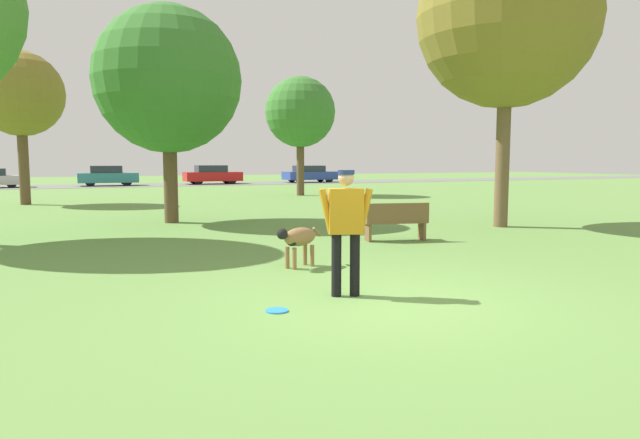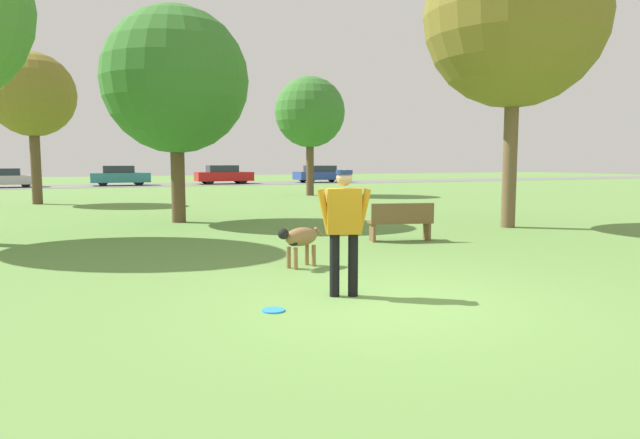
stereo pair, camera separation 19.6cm
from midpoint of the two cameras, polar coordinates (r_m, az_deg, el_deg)
The scene contains 14 objects.
ground_plane at distance 7.20m, azimuth 7.03°, elevation -8.29°, with size 120.00×120.00×0.00m, color #608C42.
far_road_strip at distance 42.04m, azimuth -18.15°, elevation 3.27°, with size 120.00×6.00×0.01m.
person at distance 7.34m, azimuth 3.18°, elevation -0.24°, with size 0.69×0.35×1.64m.
dog at distance 9.37m, azimuth -1.46°, elevation -1.91°, with size 0.96×0.53×0.68m.
frisbee at distance 6.79m, azimuth -3.86°, elevation -9.05°, with size 0.27×0.27×0.02m.
tree_near_right at distance 16.21m, azimuth 19.25°, elevation 18.59°, with size 4.62×4.62×7.73m.
tree_mid_center at distance 16.79m, azimuth -13.92°, elevation 13.33°, with size 4.06×4.06×6.01m.
tree_far_right at distance 28.70m, azimuth -0.82°, elevation 10.65°, with size 3.48×3.48×5.88m.
tree_far_left at distance 25.66m, azimuth -26.63°, elevation 11.05°, with size 3.31×3.31×6.01m.
parked_car_silver at distance 41.97m, azimuth -29.03°, elevation 3.64°, with size 4.38×1.92×1.23m.
parked_car_teal at distance 41.88m, azimuth -19.25°, elevation 4.15°, with size 3.93×1.76×1.38m.
parked_car_red at distance 42.93m, azimuth -9.49°, elevation 4.44°, with size 4.12×1.81×1.38m.
parked_car_blue at distance 45.37m, azimuth 0.23°, elevation 4.57°, with size 4.25×1.93×1.33m.
park_bench at distance 12.55m, azimuth 8.55°, elevation -0.12°, with size 1.46×0.72×0.84m.
Camera 2 is at (-3.41, -6.08, 1.77)m, focal length 32.00 mm.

